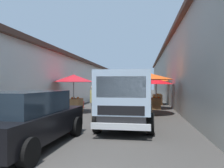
% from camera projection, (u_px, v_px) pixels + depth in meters
% --- Properties ---
extents(ground, '(90.00, 90.00, 0.00)m').
position_uv_depth(ground, '(122.00, 106.00, 16.00)').
color(ground, '#3D3A38').
extents(building_left_whitewash, '(49.80, 7.50, 3.73)m').
position_uv_depth(building_left_whitewash, '(48.00, 81.00, 19.27)').
color(building_left_whitewash, silver).
rests_on(building_left_whitewash, ground).
extents(building_right_concrete, '(49.80, 7.50, 5.09)m').
position_uv_depth(building_right_concrete, '(212.00, 73.00, 17.17)').
color(building_right_concrete, '#A39E93').
rests_on(building_right_concrete, ground).
extents(fruit_stall_mid_lane, '(2.80, 2.80, 2.33)m').
position_uv_depth(fruit_stall_mid_lane, '(147.00, 81.00, 11.54)').
color(fruit_stall_mid_lane, '#9E9EA3').
rests_on(fruit_stall_mid_lane, ground).
extents(fruit_stall_far_right, '(2.28, 2.28, 2.29)m').
position_uv_depth(fruit_stall_far_right, '(157.00, 84.00, 16.95)').
color(fruit_stall_far_right, '#9E9EA3').
rests_on(fruit_stall_far_right, ground).
extents(fruit_stall_near_left, '(2.34, 2.34, 2.26)m').
position_uv_depth(fruit_stall_near_left, '(74.00, 83.00, 12.26)').
color(fruit_stall_near_left, '#9E9EA3').
rests_on(fruit_stall_near_left, ground).
extents(fruit_stall_far_left, '(2.29, 2.29, 2.08)m').
position_uv_depth(fruit_stall_far_left, '(156.00, 85.00, 14.06)').
color(fruit_stall_far_left, '#9E9EA3').
rests_on(fruit_stall_far_left, ground).
extents(hatchback_car, '(3.97, 2.05, 1.45)m').
position_uv_depth(hatchback_car, '(27.00, 118.00, 5.61)').
color(hatchback_car, black).
rests_on(hatchback_car, ground).
extents(delivery_truck, '(4.93, 2.00, 2.08)m').
position_uv_depth(delivery_truck, '(125.00, 101.00, 7.70)').
color(delivery_truck, black).
rests_on(delivery_truck, ground).
extents(vendor_by_crates, '(0.34, 0.62, 1.63)m').
position_uv_depth(vendor_by_crates, '(133.00, 94.00, 14.91)').
color(vendor_by_crates, '#232328').
rests_on(vendor_by_crates, ground).
extents(vendor_in_shade, '(0.57, 0.39, 1.57)m').
position_uv_depth(vendor_in_shade, '(93.00, 100.00, 9.80)').
color(vendor_in_shade, '#665B4C').
rests_on(vendor_in_shade, ground).
extents(plastic_stool, '(0.30, 0.30, 0.43)m').
position_uv_depth(plastic_stool, '(82.00, 103.00, 14.62)').
color(plastic_stool, red).
rests_on(plastic_stool, ground).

